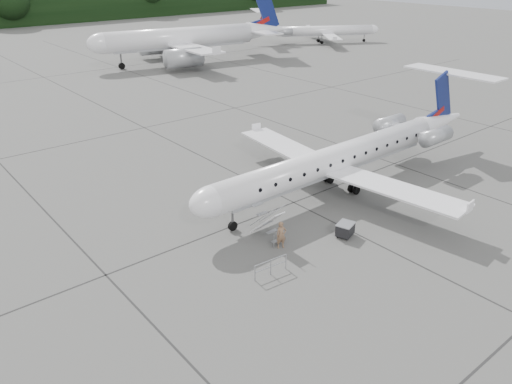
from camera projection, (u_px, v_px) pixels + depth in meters
ground at (383, 215)px, 35.92m from camera, size 320.00×320.00×0.00m
main_regional_jet at (335, 146)px, 37.94m from camera, size 29.38×21.23×7.50m
airstair at (267, 223)px, 32.32m from camera, size 0.86×2.49×2.35m
passenger at (281, 235)px, 31.46m from camera, size 0.78×0.65×1.82m
safety_railing at (271, 267)px, 28.91m from camera, size 2.20×0.29×1.00m
baggage_cart at (345, 229)px, 32.94m from camera, size 1.39×1.25×1.00m
bg_narrowbody at (180, 27)px, 84.79m from camera, size 37.41×29.90×12.04m
bg_regional_right at (325, 26)px, 106.91m from camera, size 33.10×30.20×7.09m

